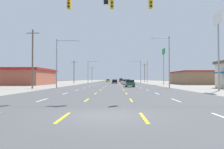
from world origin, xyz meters
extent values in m
plane|color=#4C4C4F|center=(0.00, 66.00, 0.00)|extent=(572.00, 572.00, 0.00)
cube|color=gray|center=(-24.75, 66.00, 0.00)|extent=(28.00, 440.00, 0.01)
cube|color=gray|center=(24.75, 66.00, 0.00)|extent=(28.00, 440.00, 0.01)
cube|color=white|center=(-5.25, 7.00, 0.01)|extent=(0.14, 2.60, 0.01)
cube|color=white|center=(-5.25, 14.50, 0.01)|extent=(0.14, 2.60, 0.01)
cube|color=white|center=(-5.25, 22.00, 0.01)|extent=(0.14, 2.60, 0.01)
cube|color=white|center=(-5.25, 29.50, 0.01)|extent=(0.14, 2.60, 0.01)
cube|color=white|center=(-5.25, 37.00, 0.01)|extent=(0.14, 2.60, 0.01)
cube|color=white|center=(-5.25, 44.50, 0.01)|extent=(0.14, 2.60, 0.01)
cube|color=white|center=(-5.25, 52.00, 0.01)|extent=(0.14, 2.60, 0.01)
cube|color=white|center=(-5.25, 59.50, 0.01)|extent=(0.14, 2.60, 0.01)
cube|color=white|center=(-5.25, 67.00, 0.01)|extent=(0.14, 2.60, 0.01)
cube|color=white|center=(-5.25, 74.50, 0.01)|extent=(0.14, 2.60, 0.01)
cube|color=white|center=(-5.25, 82.00, 0.01)|extent=(0.14, 2.60, 0.01)
cube|color=white|center=(-5.25, 89.50, 0.01)|extent=(0.14, 2.60, 0.01)
cube|color=white|center=(-5.25, 97.00, 0.01)|extent=(0.14, 2.60, 0.01)
cube|color=white|center=(-5.25, 104.50, 0.01)|extent=(0.14, 2.60, 0.01)
cube|color=white|center=(-5.25, 112.00, 0.01)|extent=(0.14, 2.60, 0.01)
cube|color=white|center=(-5.25, 119.50, 0.01)|extent=(0.14, 2.60, 0.01)
cube|color=white|center=(-5.25, 127.00, 0.01)|extent=(0.14, 2.60, 0.01)
cube|color=white|center=(-5.25, 134.50, 0.01)|extent=(0.14, 2.60, 0.01)
cube|color=white|center=(-5.25, 142.00, 0.01)|extent=(0.14, 2.60, 0.01)
cube|color=white|center=(-5.25, 149.50, 0.01)|extent=(0.14, 2.60, 0.01)
cube|color=white|center=(-5.25, 157.00, 0.01)|extent=(0.14, 2.60, 0.01)
cube|color=white|center=(-5.25, 164.50, 0.01)|extent=(0.14, 2.60, 0.01)
cube|color=white|center=(-5.25, 172.00, 0.01)|extent=(0.14, 2.60, 0.01)
cube|color=white|center=(-5.25, 179.50, 0.01)|extent=(0.14, 2.60, 0.01)
cube|color=white|center=(-5.25, 187.00, 0.01)|extent=(0.14, 2.60, 0.01)
cube|color=white|center=(-5.25, 194.50, 0.01)|extent=(0.14, 2.60, 0.01)
cube|color=white|center=(-5.25, 202.00, 0.01)|extent=(0.14, 2.60, 0.01)
cube|color=white|center=(-5.25, 209.50, 0.01)|extent=(0.14, 2.60, 0.01)
cube|color=white|center=(-5.25, 217.00, 0.01)|extent=(0.14, 2.60, 0.01)
cube|color=yellow|center=(-1.75, -0.50, 0.01)|extent=(0.14, 2.60, 0.01)
cube|color=yellow|center=(-1.75, 7.00, 0.01)|extent=(0.14, 2.60, 0.01)
cube|color=yellow|center=(-1.75, 14.50, 0.01)|extent=(0.14, 2.60, 0.01)
cube|color=yellow|center=(-1.75, 22.00, 0.01)|extent=(0.14, 2.60, 0.01)
cube|color=yellow|center=(-1.75, 29.50, 0.01)|extent=(0.14, 2.60, 0.01)
cube|color=yellow|center=(-1.75, 37.00, 0.01)|extent=(0.14, 2.60, 0.01)
cube|color=yellow|center=(-1.75, 44.50, 0.01)|extent=(0.14, 2.60, 0.01)
cube|color=yellow|center=(-1.75, 52.00, 0.01)|extent=(0.14, 2.60, 0.01)
cube|color=yellow|center=(-1.75, 59.50, 0.01)|extent=(0.14, 2.60, 0.01)
cube|color=yellow|center=(-1.75, 67.00, 0.01)|extent=(0.14, 2.60, 0.01)
cube|color=yellow|center=(-1.75, 74.50, 0.01)|extent=(0.14, 2.60, 0.01)
cube|color=yellow|center=(-1.75, 82.00, 0.01)|extent=(0.14, 2.60, 0.01)
cube|color=yellow|center=(-1.75, 89.50, 0.01)|extent=(0.14, 2.60, 0.01)
cube|color=yellow|center=(-1.75, 97.00, 0.01)|extent=(0.14, 2.60, 0.01)
cube|color=yellow|center=(-1.75, 104.50, 0.01)|extent=(0.14, 2.60, 0.01)
cube|color=yellow|center=(-1.75, 112.00, 0.01)|extent=(0.14, 2.60, 0.01)
cube|color=yellow|center=(-1.75, 119.50, 0.01)|extent=(0.14, 2.60, 0.01)
cube|color=yellow|center=(-1.75, 127.00, 0.01)|extent=(0.14, 2.60, 0.01)
cube|color=yellow|center=(-1.75, 134.50, 0.01)|extent=(0.14, 2.60, 0.01)
cube|color=yellow|center=(-1.75, 142.00, 0.01)|extent=(0.14, 2.60, 0.01)
cube|color=yellow|center=(-1.75, 149.50, 0.01)|extent=(0.14, 2.60, 0.01)
cube|color=yellow|center=(-1.75, 157.00, 0.01)|extent=(0.14, 2.60, 0.01)
cube|color=yellow|center=(-1.75, 164.50, 0.01)|extent=(0.14, 2.60, 0.01)
cube|color=yellow|center=(-1.75, 172.00, 0.01)|extent=(0.14, 2.60, 0.01)
cube|color=yellow|center=(-1.75, 179.50, 0.01)|extent=(0.14, 2.60, 0.01)
cube|color=yellow|center=(-1.75, 187.00, 0.01)|extent=(0.14, 2.60, 0.01)
cube|color=yellow|center=(-1.75, 194.50, 0.01)|extent=(0.14, 2.60, 0.01)
cube|color=yellow|center=(-1.75, 202.00, 0.01)|extent=(0.14, 2.60, 0.01)
cube|color=yellow|center=(-1.75, 209.50, 0.01)|extent=(0.14, 2.60, 0.01)
cube|color=yellow|center=(-1.75, 217.00, 0.01)|extent=(0.14, 2.60, 0.01)
cube|color=yellow|center=(1.75, -0.50, 0.01)|extent=(0.14, 2.60, 0.01)
cube|color=yellow|center=(1.75, 7.00, 0.01)|extent=(0.14, 2.60, 0.01)
cube|color=yellow|center=(1.75, 14.50, 0.01)|extent=(0.14, 2.60, 0.01)
cube|color=yellow|center=(1.75, 22.00, 0.01)|extent=(0.14, 2.60, 0.01)
cube|color=yellow|center=(1.75, 29.50, 0.01)|extent=(0.14, 2.60, 0.01)
cube|color=yellow|center=(1.75, 37.00, 0.01)|extent=(0.14, 2.60, 0.01)
cube|color=yellow|center=(1.75, 44.50, 0.01)|extent=(0.14, 2.60, 0.01)
cube|color=yellow|center=(1.75, 52.00, 0.01)|extent=(0.14, 2.60, 0.01)
cube|color=yellow|center=(1.75, 59.50, 0.01)|extent=(0.14, 2.60, 0.01)
cube|color=yellow|center=(1.75, 67.00, 0.01)|extent=(0.14, 2.60, 0.01)
cube|color=yellow|center=(1.75, 74.50, 0.01)|extent=(0.14, 2.60, 0.01)
cube|color=yellow|center=(1.75, 82.00, 0.01)|extent=(0.14, 2.60, 0.01)
cube|color=yellow|center=(1.75, 89.50, 0.01)|extent=(0.14, 2.60, 0.01)
cube|color=yellow|center=(1.75, 97.00, 0.01)|extent=(0.14, 2.60, 0.01)
cube|color=yellow|center=(1.75, 104.50, 0.01)|extent=(0.14, 2.60, 0.01)
cube|color=yellow|center=(1.75, 112.00, 0.01)|extent=(0.14, 2.60, 0.01)
cube|color=yellow|center=(1.75, 119.50, 0.01)|extent=(0.14, 2.60, 0.01)
cube|color=yellow|center=(1.75, 127.00, 0.01)|extent=(0.14, 2.60, 0.01)
cube|color=yellow|center=(1.75, 134.50, 0.01)|extent=(0.14, 2.60, 0.01)
cube|color=yellow|center=(1.75, 142.00, 0.01)|extent=(0.14, 2.60, 0.01)
cube|color=yellow|center=(1.75, 149.50, 0.01)|extent=(0.14, 2.60, 0.01)
cube|color=yellow|center=(1.75, 157.00, 0.01)|extent=(0.14, 2.60, 0.01)
cube|color=yellow|center=(1.75, 164.50, 0.01)|extent=(0.14, 2.60, 0.01)
cube|color=yellow|center=(1.75, 172.00, 0.01)|extent=(0.14, 2.60, 0.01)
cube|color=yellow|center=(1.75, 179.50, 0.01)|extent=(0.14, 2.60, 0.01)
cube|color=yellow|center=(1.75, 187.00, 0.01)|extent=(0.14, 2.60, 0.01)
cube|color=yellow|center=(1.75, 194.50, 0.01)|extent=(0.14, 2.60, 0.01)
cube|color=yellow|center=(1.75, 202.00, 0.01)|extent=(0.14, 2.60, 0.01)
cube|color=yellow|center=(1.75, 209.50, 0.01)|extent=(0.14, 2.60, 0.01)
cube|color=yellow|center=(1.75, 217.00, 0.01)|extent=(0.14, 2.60, 0.01)
cube|color=white|center=(5.25, 7.00, 0.01)|extent=(0.14, 2.60, 0.01)
cube|color=white|center=(5.25, 14.50, 0.01)|extent=(0.14, 2.60, 0.01)
cube|color=white|center=(5.25, 22.00, 0.01)|extent=(0.14, 2.60, 0.01)
cube|color=white|center=(5.25, 29.50, 0.01)|extent=(0.14, 2.60, 0.01)
cube|color=white|center=(5.25, 37.00, 0.01)|extent=(0.14, 2.60, 0.01)
cube|color=white|center=(5.25, 44.50, 0.01)|extent=(0.14, 2.60, 0.01)
cube|color=white|center=(5.25, 52.00, 0.01)|extent=(0.14, 2.60, 0.01)
cube|color=white|center=(5.25, 59.50, 0.01)|extent=(0.14, 2.60, 0.01)
cube|color=white|center=(5.25, 67.00, 0.01)|extent=(0.14, 2.60, 0.01)
cube|color=white|center=(5.25, 74.50, 0.01)|extent=(0.14, 2.60, 0.01)
cube|color=white|center=(5.25, 82.00, 0.01)|extent=(0.14, 2.60, 0.01)
cube|color=white|center=(5.25, 89.50, 0.01)|extent=(0.14, 2.60, 0.01)
cube|color=white|center=(5.25, 97.00, 0.01)|extent=(0.14, 2.60, 0.01)
cube|color=white|center=(5.25, 104.50, 0.01)|extent=(0.14, 2.60, 0.01)
cube|color=white|center=(5.25, 112.00, 0.01)|extent=(0.14, 2.60, 0.01)
cube|color=white|center=(5.25, 119.50, 0.01)|extent=(0.14, 2.60, 0.01)
cube|color=white|center=(5.25, 127.00, 0.01)|extent=(0.14, 2.60, 0.01)
cube|color=white|center=(5.25, 134.50, 0.01)|extent=(0.14, 2.60, 0.01)
cube|color=white|center=(5.25, 142.00, 0.01)|extent=(0.14, 2.60, 0.01)
cube|color=white|center=(5.25, 149.50, 0.01)|extent=(0.14, 2.60, 0.01)
cube|color=white|center=(5.25, 157.00, 0.01)|extent=(0.14, 2.60, 0.01)
cube|color=white|center=(5.25, 164.50, 0.01)|extent=(0.14, 2.60, 0.01)
cube|color=white|center=(5.25, 172.00, 0.01)|extent=(0.14, 2.60, 0.01)
cube|color=white|center=(5.25, 179.50, 0.01)|extent=(0.14, 2.60, 0.01)
cube|color=white|center=(5.25, 187.00, 0.01)|extent=(0.14, 2.60, 0.01)
cube|color=white|center=(5.25, 194.50, 0.01)|extent=(0.14, 2.60, 0.01)
cube|color=white|center=(5.25, 202.00, 0.01)|extent=(0.14, 2.60, 0.01)
cube|color=white|center=(5.25, 209.50, 0.01)|extent=(0.14, 2.60, 0.01)
cube|color=white|center=(5.25, 217.00, 0.01)|extent=(0.14, 2.60, 0.01)
cube|color=white|center=(-0.28, 8.04, 8.17)|extent=(0.60, 0.04, 0.60)
cube|color=black|center=(-0.28, 8.02, 8.17)|extent=(0.36, 0.01, 0.36)
cube|color=gold|center=(-3.41, 8.00, 8.06)|extent=(0.30, 0.34, 0.92)
sphere|color=#352202|center=(-3.41, 7.82, 8.04)|extent=(0.20, 0.20, 0.20)
sphere|color=black|center=(-3.41, 7.82, 7.74)|extent=(0.20, 0.20, 0.20)
cube|color=gold|center=(3.47, 8.00, 8.06)|extent=(0.30, 0.34, 0.92)
sphere|color=#352202|center=(3.47, 7.82, 8.04)|extent=(0.20, 0.20, 0.20)
sphere|color=black|center=(3.47, 7.82, 7.74)|extent=(0.20, 0.20, 0.20)
cube|color=gold|center=(0.22, 8.00, 8.06)|extent=(0.30, 0.34, 0.92)
sphere|color=#352202|center=(0.22, 7.82, 8.04)|extent=(0.20, 0.20, 0.20)
sphere|color=black|center=(0.22, 7.82, 7.74)|extent=(0.20, 0.20, 0.20)
cube|color=#235B2D|center=(3.51, 34.62, 0.63)|extent=(1.80, 4.50, 0.62)
cube|color=black|center=(3.51, 34.52, 1.20)|extent=(1.62, 2.10, 0.52)
cylinder|color=black|center=(2.74, 36.17, 0.32)|extent=(0.22, 0.64, 0.64)
cylinder|color=black|center=(4.28, 36.17, 0.32)|extent=(0.22, 0.64, 0.64)
cylinder|color=black|center=(2.74, 33.07, 0.32)|extent=(0.22, 0.64, 0.64)
cylinder|color=black|center=(4.28, 33.07, 0.32)|extent=(0.22, 0.64, 0.64)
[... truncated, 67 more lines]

